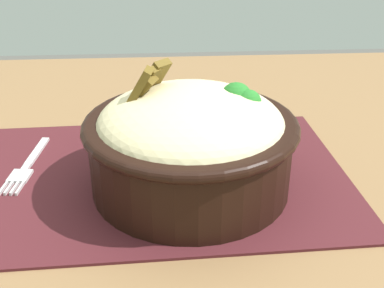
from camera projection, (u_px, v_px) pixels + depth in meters
The scene contains 4 objects.
table at pixel (167, 231), 0.57m from camera, with size 1.09×0.93×0.74m.
placemat at pixel (138, 177), 0.54m from camera, with size 0.47×0.28×0.00m, color #47191E.
bowl at pixel (192, 139), 0.50m from camera, with size 0.27×0.27×0.13m.
fork at pixel (28, 167), 0.55m from camera, with size 0.03×0.13×0.00m.
Camera 1 is at (0.00, 0.46, 1.02)m, focal length 45.08 mm.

